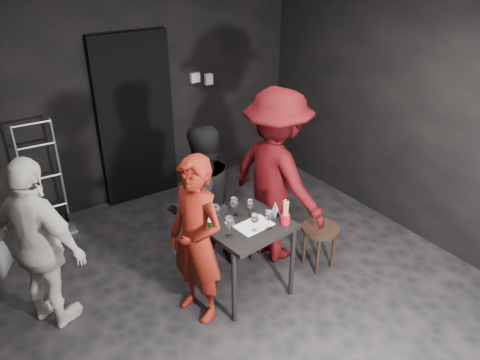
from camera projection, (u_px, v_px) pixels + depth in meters
floor at (247, 299)px, 4.41m from camera, size 4.50×5.00×0.02m
wall_back at (131, 95)px, 5.64m from camera, size 4.50×0.04×2.70m
wall_right at (425, 119)px, 4.89m from camera, size 0.04×5.00×2.70m
doorway at (136, 120)px, 5.74m from camera, size 0.95×0.10×2.10m
wallbox_upper at (195, 78)px, 5.98m from camera, size 0.12×0.06×0.12m
wallbox_lower at (209, 79)px, 6.10m from camera, size 0.10×0.06×0.14m
hand_truck at (51, 213)px, 5.36m from camera, size 0.44×0.36×1.32m
tasting_table at (244, 231)px, 4.27m from camera, size 0.72×0.72×0.75m
stool at (320, 234)px, 4.70m from camera, size 0.38×0.38×0.47m
server_red at (196, 239)px, 3.92m from camera, size 0.52×0.65×1.57m
woman_black at (202, 201)px, 4.48m from camera, size 0.84×0.55×1.60m
man_maroon at (277, 160)px, 4.57m from camera, size 0.86×1.51×2.21m
bystander_cream at (40, 242)px, 3.81m from camera, size 0.90×1.07×1.66m
tasting_mat at (254, 225)px, 4.17m from camera, size 0.35×0.25×0.00m
wine_glass_a at (230, 226)px, 3.98m from camera, size 0.08×0.08×0.21m
wine_glass_b at (216, 213)px, 4.16m from camera, size 0.10×0.10×0.21m
wine_glass_c at (234, 206)px, 4.28m from camera, size 0.08×0.08×0.20m
wine_glass_d at (255, 222)px, 4.06m from camera, size 0.08×0.08×0.19m
wine_glass_e at (268, 219)px, 4.08m from camera, size 0.10×0.10×0.20m
wine_glass_f at (250, 207)px, 4.29m from camera, size 0.09×0.09×0.18m
wine_bottle at (210, 216)px, 4.07m from camera, size 0.08×0.08×0.33m
breadstick_cup at (286, 213)px, 4.15m from camera, size 0.08×0.08×0.25m
reserved_card at (275, 210)px, 4.32m from camera, size 0.12×0.14×0.09m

